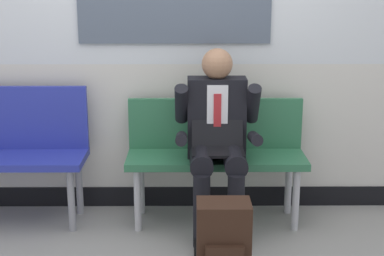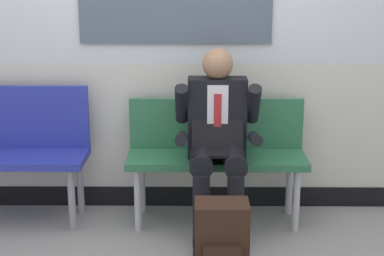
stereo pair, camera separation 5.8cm
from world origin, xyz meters
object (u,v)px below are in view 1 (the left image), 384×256
at_px(bench_empty, 4,144).
at_px(backpack, 223,246).
at_px(bench_with_person, 216,148).
at_px(person_seated, 217,137).

bearing_deg(bench_empty, backpack, -32.89).
distance_m(bench_with_person, bench_empty, 1.50).
distance_m(person_seated, backpack, 0.88).
distance_m(bench_empty, person_seated, 1.52).
relative_size(bench_empty, person_seated, 0.94).
distance_m(bench_with_person, person_seated, 0.24).
distance_m(bench_with_person, backpack, 1.00).
bearing_deg(backpack, bench_empty, 147.11).
relative_size(bench_with_person, backpack, 2.44).
height_order(bench_with_person, backpack, bench_with_person).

